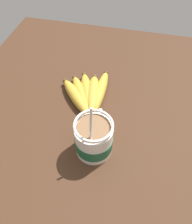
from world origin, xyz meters
The scene contains 3 objects.
table centered at (0.00, 0.00, 1.90)cm, with size 95.31×95.31×3.80cm.
coffee_mug centered at (-9.61, 2.93, 8.51)cm, with size 12.85×9.02×17.80cm.
banana_bunch centered at (6.61, 8.63, 5.52)cm, with size 20.91×14.47×4.16cm.
Camera 1 is at (-36.06, -3.77, 52.06)cm, focal length 35.00 mm.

